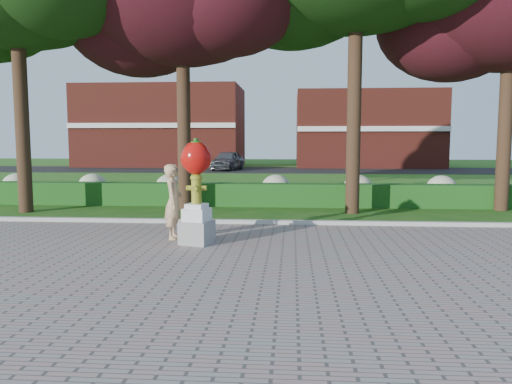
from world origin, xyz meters
TOP-DOWN VIEW (x-y plane):
  - ground at (0.00, 0.00)m, footprint 100.00×100.00m
  - walkway at (0.00, -4.00)m, footprint 40.00×14.00m
  - curb at (0.00, 3.00)m, footprint 40.00×0.18m
  - lawn_hedge at (0.00, 7.00)m, footprint 24.00×0.70m
  - hydrangea_row at (0.57, 8.00)m, footprint 20.10×1.10m
  - street at (0.00, 28.00)m, footprint 50.00×8.00m
  - building_left at (-10.00, 34.00)m, footprint 14.00×8.00m
  - building_right at (8.00, 34.00)m, footprint 12.00×8.00m
  - hydrant_sculpture at (-0.50, 0.31)m, footprint 0.77×0.77m
  - woman at (-1.14, 0.82)m, footprint 0.45×0.65m
  - parked_car at (-3.36, 27.56)m, footprint 2.47×4.60m

SIDE VIEW (x-z plane):
  - ground at x=0.00m, z-range 0.00..0.00m
  - street at x=0.00m, z-range 0.00..0.02m
  - walkway at x=0.00m, z-range 0.00..0.04m
  - curb at x=0.00m, z-range 0.00..0.15m
  - lawn_hedge at x=0.00m, z-range 0.00..0.80m
  - hydrangea_row at x=0.57m, z-range 0.06..1.04m
  - parked_car at x=-3.36m, z-range 0.02..1.51m
  - woman at x=-1.14m, z-range 0.04..1.77m
  - hydrant_sculpture at x=-0.50m, z-range 0.11..2.43m
  - building_right at x=8.00m, z-range 0.00..6.40m
  - building_left at x=-10.00m, z-range 0.00..7.00m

